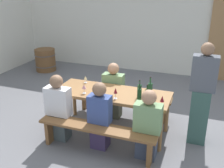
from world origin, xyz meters
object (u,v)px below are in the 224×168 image
object	(u,v)px
wine_bottle_0	(139,91)
wine_glass_2	(84,87)
wine_glass_0	(116,91)
seated_guest_near_1	(100,117)
bench_near	(97,132)
wine_bottle_1	(147,96)
wine_glass_3	(85,78)
standing_host	(201,97)
tasting_table	(112,97)
wine_bottle_2	(150,90)
seated_guest_far_0	(113,92)
wine_bottle_3	(139,95)
seated_guest_near_0	(59,109)
seated_guest_near_2	(147,126)
wine_glass_4	(162,99)
bench_far	(124,98)
wine_glass_1	(98,90)
wine_barrel	(45,60)

from	to	relation	value
wine_bottle_0	wine_glass_2	distance (m)	0.93
wine_glass_0	seated_guest_near_1	size ratio (longest dim) A/B	0.17
bench_near	wine_bottle_1	bearing A→B (deg)	36.60
wine_glass_3	standing_host	size ratio (longest dim) A/B	0.08
tasting_table	wine_bottle_2	xyz separation A→B (m)	(0.65, 0.03, 0.21)
tasting_table	wine_glass_3	size ratio (longest dim) A/B	14.42
seated_guest_near_1	wine_glass_2	bearing A→B (deg)	52.39
seated_guest_far_0	tasting_table	bearing A→B (deg)	17.54
wine_bottle_3	wine_bottle_0	bearing A→B (deg)	104.29
wine_glass_2	wine_bottle_0	bearing A→B (deg)	10.07
wine_glass_2	seated_guest_near_0	distance (m)	0.56
wine_glass_2	seated_guest_near_0	bearing A→B (deg)	-135.34
wine_glass_2	seated_guest_near_2	size ratio (longest dim) A/B	0.15
tasting_table	wine_glass_4	distance (m)	0.95
bench_near	wine_bottle_1	xyz separation A→B (m)	(0.65, 0.48, 0.51)
bench_far	wine_glass_1	world-z (taller)	wine_glass_1
bench_far	bench_near	bearing A→B (deg)	-90.00
wine_bottle_3	seated_guest_far_0	bearing A→B (deg)	132.46
wine_bottle_2	wine_glass_4	world-z (taller)	wine_bottle_2
wine_glass_0	wine_glass_1	size ratio (longest dim) A/B	1.25
bench_far	wine_glass_4	size ratio (longest dim) A/B	11.29
wine_glass_4	seated_guest_near_0	bearing A→B (deg)	-170.23
wine_glass_1	seated_guest_far_0	world-z (taller)	seated_guest_far_0
tasting_table	bench_far	size ratio (longest dim) A/B	1.05
seated_guest_near_0	seated_guest_near_2	distance (m)	1.50
wine_glass_0	standing_host	world-z (taller)	standing_host
wine_bottle_1	seated_guest_far_0	distance (m)	1.14
wine_glass_3	seated_guest_far_0	bearing A→B (deg)	30.89
seated_guest_far_0	wine_barrel	xyz separation A→B (m)	(-2.91, 2.06, -0.20)
wine_bottle_3	seated_guest_near_1	distance (m)	0.70
bench_far	wine_bottle_1	xyz separation A→B (m)	(0.65, -0.87, 0.51)
seated_guest_near_0	wine_barrel	world-z (taller)	seated_guest_near_0
seated_guest_near_1	wine_glass_4	bearing A→B (deg)	-72.61
wine_glass_0	standing_host	size ratio (longest dim) A/B	0.11
bench_near	bench_far	world-z (taller)	same
wine_glass_1	wine_barrel	distance (m)	4.08
wine_bottle_0	wine_glass_4	distance (m)	0.45
seated_guest_near_0	wine_glass_0	bearing A→B (deg)	-71.59
wine_glass_3	tasting_table	bearing A→B (deg)	-22.31
bench_far	wine_glass_3	xyz separation A→B (m)	(-0.62, -0.42, 0.49)
wine_glass_0	wine_glass_4	distance (m)	0.75
standing_host	wine_glass_1	bearing A→B (deg)	13.51
wine_glass_3	seated_guest_near_1	xyz separation A→B (m)	(0.61, -0.78, -0.31)
wine_glass_1	standing_host	xyz separation A→B (m)	(1.61, 0.39, -0.04)
wine_bottle_2	seated_guest_near_0	size ratio (longest dim) A/B	0.30
wine_glass_3	wine_glass_0	bearing A→B (deg)	-32.32
bench_near	wine_bottle_0	world-z (taller)	wine_bottle_0
wine_glass_2	seated_guest_far_0	xyz separation A→B (m)	(0.26, 0.73, -0.34)
wine_bottle_3	wine_barrel	bearing A→B (deg)	141.97
wine_bottle_0	wine_bottle_1	distance (m)	0.22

